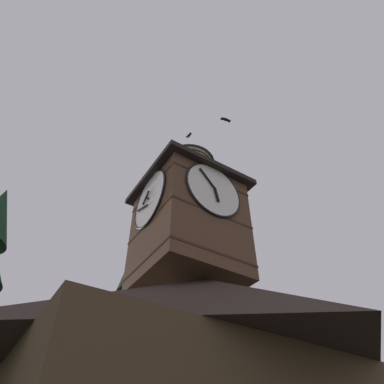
% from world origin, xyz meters
% --- Properties ---
extents(clock_tower, '(4.65, 4.65, 8.37)m').
position_xyz_m(clock_tower, '(0.02, -1.87, 12.16)').
color(clock_tower, brown).
rests_on(clock_tower, building_main).
extents(pine_tree_behind, '(5.56, 5.56, 18.92)m').
position_xyz_m(pine_tree_behind, '(-0.66, -7.98, 7.67)').
color(pine_tree_behind, '#473323').
rests_on(pine_tree_behind, ground_plane).
extents(flying_bird_high, '(0.76, 0.34, 0.16)m').
position_xyz_m(flying_bird_high, '(-3.33, -2.46, 22.55)').
color(flying_bird_high, black).
extents(flying_bird_low, '(0.25, 0.57, 0.14)m').
position_xyz_m(flying_bird_low, '(-1.89, -5.02, 22.50)').
color(flying_bird_low, black).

